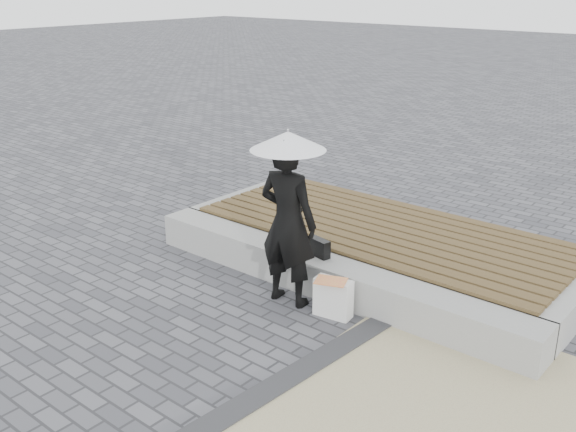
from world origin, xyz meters
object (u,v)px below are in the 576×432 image
at_px(handbag, 319,247).
at_px(parasol, 288,141).
at_px(seating_ledge, 326,276).
at_px(canvas_tote, 333,298).
at_px(woman, 288,223).

bearing_deg(handbag, parasol, -85.64).
xyz_separation_m(seating_ledge, handbag, (-0.13, 0.03, 0.30)).
height_order(parasol, canvas_tote, parasol).
xyz_separation_m(handbag, canvas_tote, (0.52, -0.43, -0.29)).
relative_size(parasol, handbag, 3.43).
xyz_separation_m(woman, handbag, (0.06, 0.47, -0.42)).
height_order(woman, handbag, woman).
bearing_deg(handbag, seating_ledge, -2.70).
distance_m(woman, handbag, 0.63).
distance_m(seating_ledge, parasol, 1.68).
height_order(seating_ledge, woman, woman).
bearing_deg(handbag, canvas_tote, -27.68).
bearing_deg(seating_ledge, canvas_tote, -45.40).
relative_size(seating_ledge, canvas_tote, 11.87).
bearing_deg(canvas_tote, seating_ledge, 125.90).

